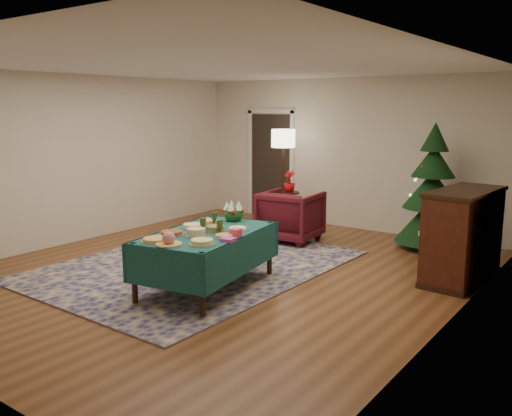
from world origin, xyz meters
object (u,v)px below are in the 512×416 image
Objects in this scene: armchair at (291,214)px; christmas_tree at (432,192)px; side_table at (289,211)px; potted_plant at (289,186)px; buffet_table at (207,243)px; piano at (462,237)px; gift_box at (236,233)px; floor_lamp at (283,144)px.

christmas_tree is at bearing -161.18° from armchair.
potted_plant is (-0.00, 0.00, 0.45)m from side_table.
buffet_table is 2.96× the size of side_table.
potted_plant is at bearing -61.56° from armchair.
potted_plant is at bearing 159.39° from piano.
christmas_tree is (2.55, 0.10, 0.10)m from potted_plant.
gift_box is 2.79m from armchair.
piano is at bearing 42.08° from buffet_table.
piano is at bearing -20.93° from floor_lamp.
potted_plant is (-1.04, 3.44, 0.21)m from buffet_table.
christmas_tree is (1.51, 3.54, 0.31)m from buffet_table.
armchair is 0.99m from side_table.
gift_box is at bearing -66.85° from potted_plant.
potted_plant is at bearing 180.00° from side_table.
armchair is at bearing -155.49° from christmas_tree.
potted_plant is 0.20× the size of christmas_tree.
gift_box is 0.17× the size of side_table.
armchair is 1.03m from potted_plant.
piano is at bearing -20.61° from potted_plant.
armchair is at bearing -55.87° from side_table.
christmas_tree reaches higher than armchair.
gift_box is 3.75m from side_table.
christmas_tree reaches higher than potted_plant.
gift_box is at bearing 1.43° from buffet_table.
side_table is (-1.46, 3.42, -0.43)m from gift_box.
buffet_table is 3.60m from side_table.
gift_box is 3.97m from floor_lamp.
piano is at bearing -20.61° from side_table.
christmas_tree is at bearing 72.90° from gift_box.
buffet_table is at bearing -73.23° from side_table.
gift_box is at bearing -66.85° from side_table.
floor_lamp is at bearing 115.34° from gift_box.
piano is (1.95, 2.14, -0.18)m from gift_box.
armchair is at bearing 109.30° from gift_box.
side_table is (-0.55, 0.81, -0.13)m from armchair.
buffet_table is 5.11× the size of potted_plant.
christmas_tree reaches higher than floor_lamp.
gift_box is 0.29× the size of potted_plant.
christmas_tree is (2.00, 0.91, 0.42)m from armchair.
buffet_table is 2.15× the size of armchair.
armchair is at bearing 100.50° from buffet_table.
floor_lamp is 4.62× the size of potted_plant.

